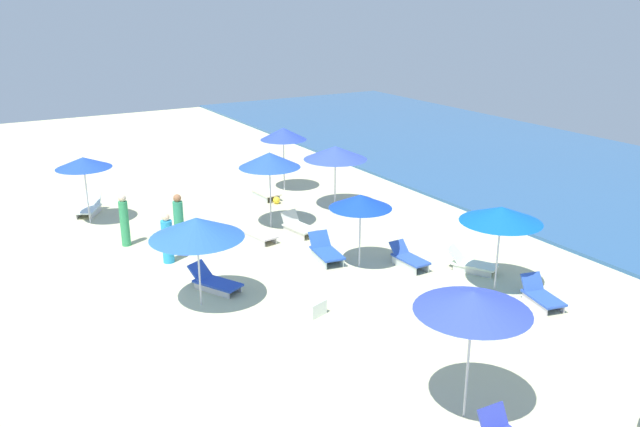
{
  "coord_description": "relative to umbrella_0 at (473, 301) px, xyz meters",
  "views": [
    {
      "loc": [
        15.99,
        -2.15,
        7.73
      ],
      "look_at": [
        -0.86,
        7.7,
        1.25
      ],
      "focal_mm": 36.8,
      "sensor_mm": 36.0,
      "label": 1
    }
  ],
  "objects": [
    {
      "name": "lounge_chair_8_0",
      "position": [
        -16.45,
        -3.58,
        -2.19
      ],
      "size": [
        1.45,
        1.21,
        0.74
      ],
      "rotation": [
        0.0,
        0.0,
        1.03
      ],
      "color": "silver",
      "rests_on": "ground_plane"
    },
    {
      "name": "ground_plane",
      "position": [
        -8.06,
        -5.72,
        -2.45
      ],
      "size": [
        60.0,
        60.0,
        0.0
      ],
      "primitive_type": "plane",
      "color": "beige"
    },
    {
      "name": "lounge_chair_5_0",
      "position": [
        -10.64,
        2.13,
        -2.19
      ],
      "size": [
        1.43,
        0.85,
        0.7
      ],
      "rotation": [
        0.0,
        0.0,
        1.74
      ],
      "color": "silver",
      "rests_on": "ground_plane"
    },
    {
      "name": "cooler_box_0",
      "position": [
        -5.13,
        -0.39,
        -2.26
      ],
      "size": [
        0.52,
        0.64,
        0.39
      ],
      "primitive_type": "cube",
      "rotation": [
        0.0,
        0.0,
        1.9
      ],
      "color": "white",
      "rests_on": "ground_plane"
    },
    {
      "name": "ocean",
      "position": [
        -8.06,
        16.53,
        -2.39
      ],
      "size": [
        60.0,
        15.51,
        0.12
      ],
      "primitive_type": "cube",
      "color": "#2D598B",
      "rests_on": "ground_plane"
    },
    {
      "name": "umbrella_8",
      "position": [
        -15.38,
        -3.79,
        -0.22
      ],
      "size": [
        1.92,
        1.92,
        2.42
      ],
      "color": "silver",
      "rests_on": "ground_plane"
    },
    {
      "name": "beachgoer_0",
      "position": [
        -12.5,
        -3.24,
        -1.62
      ],
      "size": [
        0.38,
        0.38,
        1.73
      ],
      "rotation": [
        0.0,
        0.0,
        5.88
      ],
      "color": "#33955C",
      "rests_on": "ground_plane"
    },
    {
      "name": "umbrella_0",
      "position": [
        0.0,
        0.0,
        0.0
      ],
      "size": [
        2.18,
        2.18,
        2.66
      ],
      "color": "silver",
      "rests_on": "ground_plane"
    },
    {
      "name": "lounge_chair_6_0",
      "position": [
        -7.88,
        -2.02,
        -2.22
      ],
      "size": [
        1.65,
        1.24,
        0.66
      ],
      "rotation": [
        0.0,
        0.0,
        2.05
      ],
      "color": "silver",
      "rests_on": "ground_plane"
    },
    {
      "name": "umbrella_6",
      "position": [
        -7.14,
        -2.69,
        -0.29
      ],
      "size": [
        2.43,
        2.43,
        2.43
      ],
      "color": "silver",
      "rests_on": "ground_plane"
    },
    {
      "name": "umbrella_7",
      "position": [
        -12.46,
        4.71,
        -0.28
      ],
      "size": [
        2.4,
        2.4,
        2.42
      ],
      "color": "silver",
      "rests_on": "ground_plane"
    },
    {
      "name": "lounge_chair_4_0",
      "position": [
        -15.02,
        2.96,
        -2.19
      ],
      "size": [
        1.51,
        0.74,
        0.7
      ],
      "rotation": [
        0.0,
        0.0,
        1.63
      ],
      "color": "silver",
      "rests_on": "ground_plane"
    },
    {
      "name": "beach_ball_1",
      "position": [
        -14.08,
        3.02,
        -2.31
      ],
      "size": [
        0.28,
        0.28,
        0.28
      ],
      "primitive_type": "sphere",
      "color": "yellow",
      "rests_on": "ground_plane"
    },
    {
      "name": "umbrella_5",
      "position": [
        -11.75,
        1.63,
        -0.03
      ],
      "size": [
        2.13,
        2.13,
        2.69
      ],
      "color": "silver",
      "rests_on": "ground_plane"
    },
    {
      "name": "lounge_chair_5_1",
      "position": [
        -10.84,
        0.68,
        -2.21
      ],
      "size": [
        1.57,
        0.81,
        0.69
      ],
      "rotation": [
        0.0,
        0.0,
        1.75
      ],
      "color": "silver",
      "rests_on": "ground_plane"
    },
    {
      "name": "beachgoer_1",
      "position": [
        -11.68,
        -1.71,
        -1.63
      ],
      "size": [
        0.33,
        0.33,
        1.72
      ],
      "rotation": [
        0.0,
        0.0,
        1.53
      ],
      "color": "#32946B",
      "rests_on": "ground_plane"
    },
    {
      "name": "umbrella_3",
      "position": [
        -7.21,
        2.35,
        -0.4
      ],
      "size": [
        1.86,
        1.86,
        2.26
      ],
      "color": "silver",
      "rests_on": "ground_plane"
    },
    {
      "name": "lounge_chair_3_0",
      "position": [
        -8.15,
        1.73,
        -2.17
      ],
      "size": [
        1.58,
        0.86,
        0.74
      ],
      "rotation": [
        0.0,
        0.0,
        1.43
      ],
      "color": "silver",
      "rests_on": "ground_plane"
    },
    {
      "name": "beachgoer_2",
      "position": [
        -10.42,
        -2.49,
        -1.72
      ],
      "size": [
        0.48,
        0.48,
        1.56
      ],
      "rotation": [
        0.0,
        0.0,
        5.55
      ],
      "color": "#2899D1",
      "rests_on": "ground_plane"
    },
    {
      "name": "umbrella_4",
      "position": [
        -15.61,
        4.16,
        -0.06
      ],
      "size": [
        1.9,
        1.9,
        2.64
      ],
      "color": "silver",
      "rests_on": "ground_plane"
    },
    {
      "name": "lounge_chair_3_1",
      "position": [
        -6.42,
        3.59,
        -2.18
      ],
      "size": [
        1.38,
        0.6,
        0.66
      ],
      "rotation": [
        0.0,
        0.0,
        1.6
      ],
      "color": "silver",
      "rests_on": "ground_plane"
    },
    {
      "name": "lounge_chair_2_0",
      "position": [
        -5.28,
        5.02,
        -2.22
      ],
      "size": [
        1.55,
        1.23,
        0.66
      ],
      "rotation": [
        0.0,
        0.0,
        2.09
      ],
      "color": "silver",
      "rests_on": "ground_plane"
    },
    {
      "name": "lounge_chair_2_1",
      "position": [
        -2.66,
        5.06,
        -2.2
      ],
      "size": [
        1.39,
        0.87,
        0.69
      ],
      "rotation": [
        0.0,
        0.0,
        1.35
      ],
      "color": "silver",
      "rests_on": "ground_plane"
    },
    {
      "name": "umbrella_2",
      "position": [
        -3.97,
        4.71,
        -0.27
      ],
      "size": [
        2.22,
        2.22,
        2.4
      ],
      "color": "silver",
      "rests_on": "ground_plane"
    }
  ]
}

